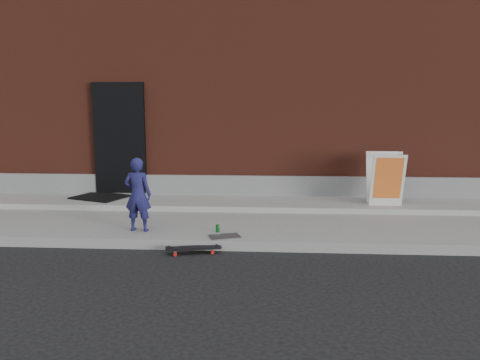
# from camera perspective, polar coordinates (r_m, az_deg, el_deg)

# --- Properties ---
(ground) EXTENTS (80.00, 80.00, 0.00)m
(ground) POSITION_cam_1_polar(r_m,az_deg,el_deg) (6.77, -0.43, -8.69)
(ground) COLOR black
(ground) RESTS_ON ground
(sidewalk) EXTENTS (20.00, 3.00, 0.15)m
(sidewalk) POSITION_cam_1_polar(r_m,az_deg,el_deg) (8.18, 0.32, -4.98)
(sidewalk) COLOR gray
(sidewalk) RESTS_ON ground
(apron) EXTENTS (20.00, 1.20, 0.10)m
(apron) POSITION_cam_1_polar(r_m,az_deg,el_deg) (9.03, 0.65, -2.82)
(apron) COLOR gray
(apron) RESTS_ON sidewalk
(building) EXTENTS (20.00, 8.10, 5.00)m
(building) POSITION_cam_1_polar(r_m,az_deg,el_deg) (13.43, 1.71, 10.95)
(building) COLOR #5D2619
(building) RESTS_ON ground
(child) EXTENTS (0.43, 0.30, 1.14)m
(child) POSITION_cam_1_polar(r_m,az_deg,el_deg) (7.31, -12.35, -1.74)
(child) COLOR #1B1B4D
(child) RESTS_ON sidewalk
(skateboard) EXTENTS (0.78, 0.37, 0.08)m
(skateboard) POSITION_cam_1_polar(r_m,az_deg,el_deg) (6.70, -5.70, -8.30)
(skateboard) COLOR #B01712
(skateboard) RESTS_ON ground
(pizza_sign) EXTENTS (0.59, 0.70, 0.98)m
(pizza_sign) POSITION_cam_1_polar(r_m,az_deg,el_deg) (8.97, 17.28, 0.19)
(pizza_sign) COLOR silver
(pizza_sign) RESTS_ON apron
(soda_can) EXTENTS (0.07, 0.07, 0.11)m
(soda_can) POSITION_cam_1_polar(r_m,az_deg,el_deg) (7.19, -2.74, -5.93)
(soda_can) COLOR #177427
(soda_can) RESTS_ON sidewalk
(doormat) EXTENTS (1.18, 1.07, 0.03)m
(doormat) POSITION_cam_1_polar(r_m,az_deg,el_deg) (9.71, -16.68, -1.99)
(doormat) COLOR black
(doormat) RESTS_ON apron
(utility_plate) EXTENTS (0.52, 0.42, 0.01)m
(utility_plate) POSITION_cam_1_polar(r_m,az_deg,el_deg) (6.93, -1.87, -6.90)
(utility_plate) COLOR #56575B
(utility_plate) RESTS_ON sidewalk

